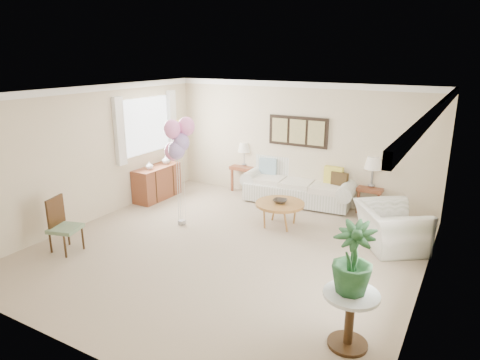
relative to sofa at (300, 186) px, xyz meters
The scene contains 18 objects.
ground_plane 2.89m from the sofa, 92.76° to the right, with size 6.00×6.00×0.00m, color tan.
room_shell 3.05m from the sofa, 95.12° to the right, with size 6.04×6.04×2.60m.
wall_art_triptych 1.20m from the sofa, 143.33° to the left, with size 1.35×0.06×0.65m.
sofa is the anchor object (origin of this frame).
end_table_left 1.50m from the sofa, behind, with size 0.56×0.51×0.61m.
end_table_right 1.52m from the sofa, ahead, with size 0.50×0.46×0.55m.
lamp_left 1.63m from the sofa, behind, with size 0.31×0.31×0.55m.
lamp_right 1.65m from the sofa, ahead, with size 0.36×0.36×0.63m.
coffee_table 1.51m from the sofa, 82.47° to the right, with size 0.93×0.93×0.47m.
decor_bowl 1.51m from the sofa, 82.48° to the right, with size 0.26×0.26×0.06m, color #2E2821.
armchair 2.62m from the sofa, 32.77° to the right, with size 1.12×0.97×0.73m, color silver.
side_table 4.89m from the sofa, 61.63° to the right, with size 0.62×0.62×0.67m.
potted_plant 4.91m from the sofa, 61.76° to the right, with size 0.45×0.45×0.80m, color #194521.
accent_chair 4.91m from the sofa, 120.54° to the right, with size 0.56×0.56×0.91m.
credenza 3.20m from the sofa, 154.84° to the right, with size 0.46×1.20×0.74m.
vase_white 3.33m from the sofa, 150.80° to the right, with size 0.16×0.16×0.17m, color silver.
vase_sage 3.10m from the sofa, 160.16° to the right, with size 0.19×0.19×0.20m, color silver.
balloon_cluster 3.11m from the sofa, 120.96° to the right, with size 0.57×0.55×2.08m.
Camera 1 is at (3.43, -5.60, 3.16)m, focal length 32.00 mm.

